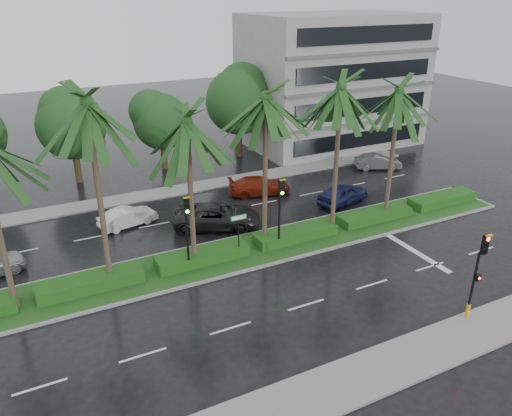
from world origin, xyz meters
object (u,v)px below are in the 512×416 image
street_sign (239,225)px  car_red (259,186)px  signal_median_left (187,223)px  car_darkgrey (216,216)px  car_blue (343,194)px  car_grey (378,162)px  signal_near (477,273)px  car_white (128,217)px

street_sign → car_red: bearing=56.1°
signal_median_left → car_darkgrey: 6.21m
signal_median_left → car_darkgrey: size_ratio=0.79×
signal_median_left → car_blue: bearing=17.8°
car_red → car_grey: size_ratio=1.20×
car_red → car_grey: (11.50, 0.50, -0.03)m
car_blue → car_grey: (7.00, 4.71, -0.09)m
car_red → signal_median_left: bearing=148.4°
car_grey → signal_median_left: bearing=137.7°
street_sign → car_red: street_sign is taller
car_darkgrey → signal_near: bearing=-130.7°
signal_median_left → car_grey: size_ratio=1.14×
car_darkgrey → car_red: car_darkgrey is taller
car_darkgrey → car_blue: 9.51m
signal_median_left → street_sign: 3.13m
car_blue → car_darkgrey: bearing=71.8°
car_white → car_blue: car_blue is taller
car_grey → car_white: bearing=117.9°
car_darkgrey → car_red: bearing=-28.3°
signal_median_left → car_grey: signal_median_left is taller
car_grey → car_blue: bearing=147.8°
car_red → car_blue: size_ratio=1.09×
signal_near → car_red: (-1.50, 18.06, -1.84)m
car_white → car_blue: (14.50, -3.20, 0.11)m
signal_median_left → car_blue: size_ratio=1.04×
car_red → car_grey: bearing=-73.7°
signal_near → car_blue: (3.00, 13.85, -1.79)m
signal_median_left → street_sign: bearing=3.5°
street_sign → car_white: size_ratio=0.70×
signal_near → car_white: signal_near is taller
street_sign → car_grey: (17.00, 8.69, -1.49)m
car_white → car_grey: (21.50, 1.51, 0.02)m
signal_median_left → car_darkgrey: bearing=52.9°
signal_near → car_grey: (10.00, 18.56, -1.87)m
signal_near → street_sign: (-7.00, 9.87, -0.38)m
signal_near → car_blue: signal_near is taller
street_sign → car_darkgrey: (0.50, 4.44, -1.36)m
signal_median_left → car_blue: signal_median_left is taller
car_blue → car_grey: car_blue is taller
signal_near → car_darkgrey: 15.81m
car_red → car_blue: (4.50, -4.21, 0.05)m
street_sign → car_darkgrey: street_sign is taller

